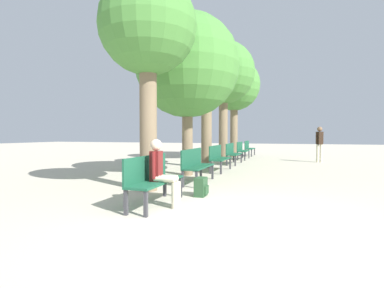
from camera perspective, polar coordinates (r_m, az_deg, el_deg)
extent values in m
plane|color=beige|center=(4.87, 7.18, -14.31)|extent=(80.00, 80.00, 0.00)
cube|color=#195138|center=(5.79, -6.76, -7.13)|extent=(0.46, 1.71, 0.04)
cube|color=#195138|center=(5.84, -8.64, -4.51)|extent=(0.04, 1.71, 0.47)
cube|color=#38383D|center=(5.04, -8.80, -11.23)|extent=(0.06, 0.06, 0.43)
cube|color=#38383D|center=(6.49, -2.20, -8.25)|extent=(0.06, 0.06, 0.43)
cube|color=#38383D|center=(5.21, -12.47, -10.81)|extent=(0.06, 0.06, 0.43)
cube|color=#38383D|center=(6.63, -5.22, -8.04)|extent=(0.06, 0.06, 0.43)
cube|color=#195138|center=(8.36, 1.32, -4.34)|extent=(0.46, 1.71, 0.04)
cube|color=#195138|center=(8.40, -0.04, -2.56)|extent=(0.04, 1.71, 0.47)
cube|color=#38383D|center=(7.56, 0.86, -6.80)|extent=(0.06, 0.06, 0.43)
cube|color=#38383D|center=(9.11, 3.93, -5.33)|extent=(0.06, 0.06, 0.43)
cube|color=#38383D|center=(7.68, -1.78, -6.67)|extent=(0.06, 0.06, 0.43)
cube|color=#38383D|center=(9.21, 1.70, -5.25)|extent=(0.06, 0.06, 0.43)
cube|color=#195138|center=(11.02, 5.53, -2.85)|extent=(0.46, 1.71, 0.04)
cube|color=#195138|center=(11.05, 4.47, -1.50)|extent=(0.04, 1.71, 0.47)
cube|color=#38383D|center=(10.22, 5.53, -4.55)|extent=(0.06, 0.06, 0.43)
cube|color=#38383D|center=(11.80, 7.27, -3.70)|extent=(0.06, 0.06, 0.43)
cube|color=#38383D|center=(10.30, 3.52, -4.50)|extent=(0.06, 0.06, 0.43)
cube|color=#38383D|center=(11.87, 5.52, -3.66)|extent=(0.06, 0.06, 0.43)
cube|color=#195138|center=(13.73, 8.08, -1.93)|extent=(0.46, 1.71, 0.04)
cube|color=#195138|center=(13.75, 7.23, -0.86)|extent=(0.04, 1.71, 0.47)
cube|color=#38383D|center=(12.92, 8.24, -3.22)|extent=(0.06, 0.06, 0.43)
cube|color=#38383D|center=(14.51, 9.36, -2.67)|extent=(0.06, 0.06, 0.43)
cube|color=#38383D|center=(12.99, 6.64, -3.19)|extent=(0.06, 0.06, 0.43)
cube|color=#38383D|center=(14.57, 7.93, -2.65)|extent=(0.06, 0.06, 0.43)
cube|color=#195138|center=(16.46, 9.79, -1.32)|extent=(0.46, 1.71, 0.04)
cube|color=#195138|center=(16.48, 9.07, -0.42)|extent=(0.04, 1.71, 0.47)
cube|color=#38383D|center=(15.64, 10.01, -2.35)|extent=(0.06, 0.06, 0.43)
cube|color=#38383D|center=(17.25, 10.79, -1.97)|extent=(0.06, 0.06, 0.43)
cube|color=#38383D|center=(15.70, 8.68, -2.33)|extent=(0.06, 0.06, 0.43)
cube|color=#38383D|center=(17.30, 9.58, -1.95)|extent=(0.06, 0.06, 0.43)
cube|color=#195138|center=(19.20, 11.01, -0.88)|extent=(0.46, 1.71, 0.04)
cube|color=#195138|center=(19.21, 10.39, -0.11)|extent=(0.04, 1.71, 0.47)
cube|color=#38383D|center=(18.38, 11.25, -1.74)|extent=(0.06, 0.06, 0.43)
cube|color=#38383D|center=(19.99, 11.82, -1.45)|extent=(0.06, 0.06, 0.43)
cube|color=#38383D|center=(18.43, 10.12, -1.72)|extent=(0.06, 0.06, 0.43)
cube|color=#38383D|center=(20.03, 10.77, -1.44)|extent=(0.06, 0.06, 0.43)
cylinder|color=#7A664C|center=(7.26, -8.33, 4.15)|extent=(0.41, 0.41, 3.30)
sphere|color=#478438|center=(7.70, -8.42, 21.44)|extent=(2.34, 2.34, 2.34)
cylinder|color=#7A664C|center=(9.90, -0.88, 1.76)|extent=(0.35, 0.35, 2.68)
sphere|color=#478438|center=(10.15, -0.89, 14.73)|extent=(3.41, 3.41, 3.41)
cylinder|color=#7A664C|center=(12.16, 2.78, 3.02)|extent=(0.43, 0.43, 3.21)
sphere|color=#478438|center=(12.40, 2.79, 13.36)|extent=(2.26, 2.26, 2.26)
cylinder|color=#7A664C|center=(15.24, 5.97, 3.53)|extent=(0.45, 0.45, 3.61)
sphere|color=#478438|center=(15.55, 6.01, 13.41)|extent=(3.15, 3.15, 3.15)
cylinder|color=#7A664C|center=(18.18, 7.99, 3.03)|extent=(0.45, 0.45, 3.47)
sphere|color=#478438|center=(18.42, 8.03, 11.10)|extent=(3.09, 3.09, 3.09)
cylinder|color=beige|center=(5.56, -5.26, -6.67)|extent=(0.40, 0.12, 0.12)
cylinder|color=beige|center=(5.54, -3.32, -9.80)|extent=(0.12, 0.12, 0.47)
cylinder|color=beige|center=(5.69, -4.68, -6.47)|extent=(0.40, 0.12, 0.12)
cylinder|color=beige|center=(5.67, -2.78, -9.53)|extent=(0.12, 0.12, 0.47)
cube|color=maroon|center=(5.68, -6.84, -4.20)|extent=(0.18, 0.22, 0.57)
cylinder|color=maroon|center=(5.57, -7.37, -4.03)|extent=(0.08, 0.08, 0.51)
cylinder|color=maroon|center=(5.78, -6.34, -3.80)|extent=(0.08, 0.08, 0.51)
sphere|color=beige|center=(5.65, -6.86, -0.18)|extent=(0.22, 0.22, 0.22)
cube|color=#284C2D|center=(6.62, 1.69, -8.16)|extent=(0.22, 0.35, 0.41)
cube|color=#284C2D|center=(6.59, 2.77, -8.74)|extent=(0.04, 0.25, 0.18)
cylinder|color=beige|center=(15.73, 22.81, -1.65)|extent=(0.13, 0.13, 0.87)
cylinder|color=beige|center=(15.75, 23.37, -1.65)|extent=(0.13, 0.13, 0.87)
cube|color=black|center=(15.72, 23.12, 1.06)|extent=(0.29, 0.30, 0.62)
cylinder|color=black|center=(15.70, 22.65, 1.12)|extent=(0.09, 0.09, 0.59)
cylinder|color=black|center=(15.73, 23.59, 1.11)|extent=(0.09, 0.09, 0.59)
sphere|color=brown|center=(15.72, 23.14, 2.63)|extent=(0.24, 0.24, 0.24)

